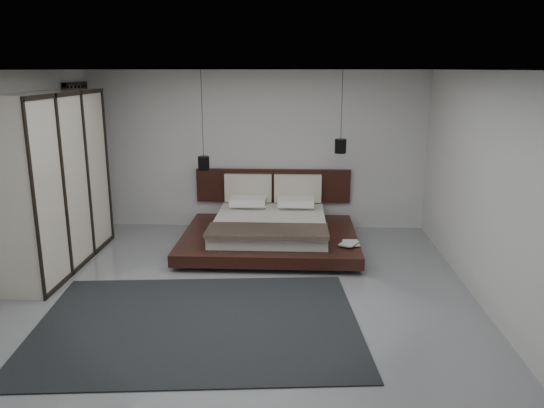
# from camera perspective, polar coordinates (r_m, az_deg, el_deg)

# --- Properties ---
(floor) EXTENTS (6.00, 6.00, 0.00)m
(floor) POSITION_cam_1_polar(r_m,az_deg,el_deg) (6.97, -3.55, -9.47)
(floor) COLOR gray
(floor) RESTS_ON ground
(ceiling) EXTENTS (6.00, 6.00, 0.00)m
(ceiling) POSITION_cam_1_polar(r_m,az_deg,el_deg) (6.38, -3.95, 14.19)
(ceiling) COLOR white
(ceiling) RESTS_ON wall_back
(wall_back) EXTENTS (6.00, 0.00, 6.00)m
(wall_back) POSITION_cam_1_polar(r_m,az_deg,el_deg) (9.47, -1.71, 5.77)
(wall_back) COLOR beige
(wall_back) RESTS_ON floor
(wall_front) EXTENTS (6.00, 0.00, 6.00)m
(wall_front) POSITION_cam_1_polar(r_m,az_deg,el_deg) (3.70, -8.97, -8.32)
(wall_front) COLOR beige
(wall_front) RESTS_ON floor
(wall_left) EXTENTS (0.00, 6.00, 6.00)m
(wall_left) POSITION_cam_1_polar(r_m,az_deg,el_deg) (7.49, -27.20, 1.87)
(wall_left) COLOR beige
(wall_left) RESTS_ON floor
(wall_right) EXTENTS (0.00, 6.00, 6.00)m
(wall_right) POSITION_cam_1_polar(r_m,az_deg,el_deg) (6.88, 21.95, 1.44)
(wall_right) COLOR beige
(wall_right) RESTS_ON floor
(lattice_screen) EXTENTS (0.05, 0.90, 2.60)m
(lattice_screen) POSITION_cam_1_polar(r_m,az_deg,el_deg) (9.65, -19.77, 4.48)
(lattice_screen) COLOR black
(lattice_screen) RESTS_ON floor
(bed) EXTENTS (2.76, 2.38, 1.07)m
(bed) POSITION_cam_1_polar(r_m,az_deg,el_deg) (8.64, -0.21, -2.66)
(bed) COLOR black
(bed) RESTS_ON floor
(book_lower) EXTENTS (0.24, 0.32, 0.03)m
(book_lower) POSITION_cam_1_polar(r_m,az_deg,el_deg) (8.04, 7.67, -4.21)
(book_lower) COLOR #99724C
(book_lower) RESTS_ON bed
(book_upper) EXTENTS (0.33, 0.36, 0.02)m
(book_upper) POSITION_cam_1_polar(r_m,az_deg,el_deg) (8.00, 7.55, -4.10)
(book_upper) COLOR #99724C
(book_upper) RESTS_ON book_lower
(pendant_left) EXTENTS (0.19, 0.19, 1.64)m
(pendant_left) POSITION_cam_1_polar(r_m,az_deg,el_deg) (8.95, -7.36, 4.42)
(pendant_left) COLOR black
(pendant_left) RESTS_ON ceiling
(pendant_right) EXTENTS (0.19, 0.19, 1.33)m
(pendant_right) POSITION_cam_1_polar(r_m,az_deg,el_deg) (8.80, 7.38, 6.21)
(pendant_right) COLOR black
(pendant_right) RESTS_ON ceiling
(wardrobe) EXTENTS (0.60, 2.56, 2.51)m
(wardrobe) POSITION_cam_1_polar(r_m,az_deg,el_deg) (8.15, -22.19, 2.26)
(wardrobe) COLOR beige
(wardrobe) RESTS_ON floor
(rug) EXTENTS (3.84, 2.90, 0.02)m
(rug) POSITION_cam_1_polar(r_m,az_deg,el_deg) (6.23, -7.94, -12.59)
(rug) COLOR black
(rug) RESTS_ON floor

